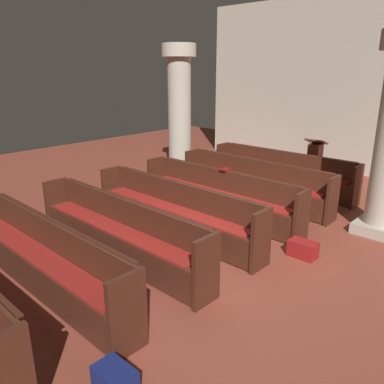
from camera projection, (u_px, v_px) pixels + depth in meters
name	position (u px, v px, depth m)	size (l,w,h in m)	color
ground_plane	(216.00, 251.00, 5.90)	(19.20, 19.20, 0.00)	brown
back_wall	(375.00, 87.00, 9.45)	(10.00, 0.16, 4.50)	beige
pew_row_0	(282.00, 170.00, 8.73)	(3.46, 0.46, 0.87)	#4C2316
pew_row_1	(253.00, 180.00, 7.93)	(3.46, 0.46, 0.87)	#4C2316
pew_row_2	(218.00, 193.00, 7.13)	(3.46, 0.47, 0.87)	#4C2316
pew_row_3	(174.00, 208.00, 6.34)	(3.46, 0.46, 0.87)	#4C2316
pew_row_4	(118.00, 228.00, 5.54)	(3.46, 0.46, 0.87)	#4C2316
pew_row_5	(43.00, 255.00, 4.74)	(3.46, 0.46, 0.87)	#4C2316
pillar_far_side	(179.00, 111.00, 9.37)	(0.81, 0.81, 3.24)	#B6AD9A
lectern	(314.00, 164.00, 9.36)	(0.48, 0.45, 1.08)	#562B1A
hymn_book	(226.00, 169.00, 7.13)	(0.14, 0.21, 0.03)	maroon
kneeler_box_red	(303.00, 249.00, 5.69)	(0.40, 0.26, 0.24)	maroon
kneeler_box_navy	(115.00, 382.00, 3.25)	(0.37, 0.24, 0.28)	navy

